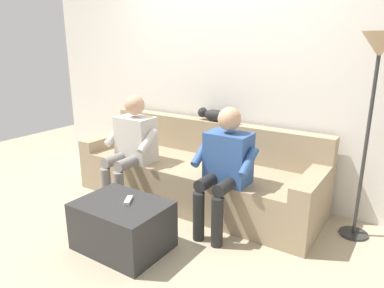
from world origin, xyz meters
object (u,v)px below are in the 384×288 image
person_right_seated (132,143)px  coffee_table (123,225)px  couch (197,174)px  cat_on_backrest (213,115)px  remote_white (128,200)px  person_left_seated (225,163)px  floor_lamp (377,66)px

person_right_seated → coffee_table: bearing=126.8°
couch → cat_on_backrest: 0.67m
person_right_seated → remote_white: size_ratio=8.15×
person_left_seated → cat_on_backrest: person_left_seated is taller
couch → coffee_table: bearing=90.0°
floor_lamp → person_right_seated: bearing=14.4°
couch → person_right_seated: 0.77m
remote_white → coffee_table: bearing=116.7°
couch → person_right_seated: bearing=36.9°
couch → person_left_seated: (-0.54, 0.41, 0.35)m
person_left_seated → floor_lamp: floor_lamp is taller
coffee_table → couch: bearing=-90.0°
person_right_seated → floor_lamp: size_ratio=0.66×
couch → cat_on_backrest: bearing=-91.5°
person_left_seated → person_right_seated: size_ratio=0.99×
remote_white → person_left_seated: bearing=-66.7°
cat_on_backrest → person_right_seated: bearing=52.1°
person_left_seated → remote_white: bearing=53.0°
person_right_seated → floor_lamp: 2.32m
person_left_seated → floor_lamp: bearing=-152.0°
floor_lamp → remote_white: bearing=38.6°
person_left_seated → floor_lamp: size_ratio=0.65×
couch → person_left_seated: person_left_seated is taller
person_left_seated → person_right_seated: bearing=0.0°
person_left_seated → couch: bearing=-36.9°
person_left_seated → floor_lamp: (-1.01, -0.54, 0.83)m
coffee_table → cat_on_backrest: cat_on_backrest is taller
coffee_table → remote_white: 0.22m
coffee_table → person_right_seated: bearing=-53.2°
cat_on_backrest → floor_lamp: size_ratio=0.30×
coffee_table → cat_on_backrest: size_ratio=1.40×
person_right_seated → remote_white: (-0.57, 0.68, -0.22)m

